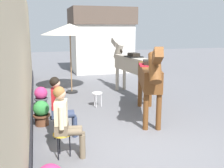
% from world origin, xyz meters
% --- Properties ---
extents(ground_plane, '(40.00, 40.00, 0.00)m').
position_xyz_m(ground_plane, '(0.00, 3.00, 0.00)').
color(ground_plane, slate).
extents(pub_facade_wall, '(0.34, 14.00, 3.40)m').
position_xyz_m(pub_facade_wall, '(-2.55, 1.50, 1.54)').
color(pub_facade_wall, '#CCB793').
rests_on(pub_facade_wall, ground_plane).
extents(distant_cottage, '(3.40, 2.60, 3.50)m').
position_xyz_m(distant_cottage, '(1.40, 9.61, 1.80)').
color(distant_cottage, silver).
rests_on(distant_cottage, ground_plane).
extents(seated_visitor_near, '(0.61, 0.48, 1.39)m').
position_xyz_m(seated_visitor_near, '(-1.74, -0.27, 0.78)').
color(seated_visitor_near, gold).
rests_on(seated_visitor_near, ground_plane).
extents(seated_visitor_far, '(0.61, 0.49, 1.39)m').
position_xyz_m(seated_visitor_far, '(-1.75, 0.73, 0.78)').
color(seated_visitor_far, black).
rests_on(seated_visitor_far, ground_plane).
extents(saddled_horse_near, '(1.19, 2.89, 2.06)m').
position_xyz_m(saddled_horse_near, '(0.68, 1.35, 1.16)').
color(saddled_horse_near, brown).
rests_on(saddled_horse_near, ground_plane).
extents(saddled_horse_far, '(0.68, 2.99, 2.06)m').
position_xyz_m(saddled_horse_far, '(1.09, 3.93, 1.16)').
color(saddled_horse_far, '#B2A899').
rests_on(saddled_horse_far, ground_plane).
extents(flower_planter_inner_far, '(0.43, 0.43, 0.64)m').
position_xyz_m(flower_planter_inner_far, '(-2.14, 1.61, 0.33)').
color(flower_planter_inner_far, brown).
rests_on(flower_planter_inner_far, ground_plane).
extents(flower_planter_farthest, '(0.43, 0.43, 0.64)m').
position_xyz_m(flower_planter_farthest, '(-2.11, 3.25, 0.33)').
color(flower_planter_farthest, '#4C4C51').
rests_on(flower_planter_farthest, ground_plane).
extents(cafe_parasol, '(2.10, 2.10, 2.58)m').
position_xyz_m(cafe_parasol, '(-0.94, 4.84, 2.36)').
color(cafe_parasol, black).
rests_on(cafe_parasol, ground_plane).
extents(spare_stool_white, '(0.32, 0.32, 0.46)m').
position_xyz_m(spare_stool_white, '(-0.43, 2.76, 0.40)').
color(spare_stool_white, white).
rests_on(spare_stool_white, ground_plane).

